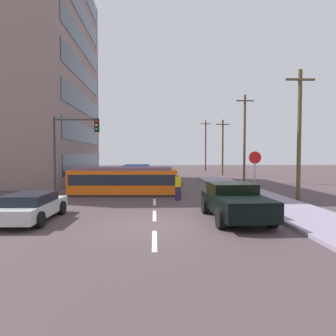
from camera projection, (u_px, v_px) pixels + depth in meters
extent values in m
plane|color=#493A3D|center=(154.00, 193.00, 21.75)|extent=(120.00, 120.00, 0.00)
cube|color=gray|center=(267.00, 200.00, 18.06)|extent=(3.20, 36.00, 0.14)
cube|color=silver|center=(154.00, 240.00, 9.77)|extent=(0.16, 2.40, 0.01)
cube|color=silver|center=(154.00, 216.00, 13.76)|extent=(0.16, 2.40, 0.01)
cube|color=silver|center=(154.00, 202.00, 17.75)|extent=(0.16, 2.40, 0.01)
cube|color=silver|center=(154.00, 186.00, 27.02)|extent=(0.16, 2.40, 0.01)
cube|color=silver|center=(154.00, 180.00, 33.01)|extent=(0.16, 2.40, 0.01)
cube|color=gray|center=(13.00, 76.00, 31.60)|extent=(14.55, 17.92, 22.40)
cube|color=#2D3847|center=(84.00, 163.00, 32.34)|extent=(0.06, 15.23, 1.92)
cube|color=#2D3847|center=(84.00, 133.00, 32.20)|extent=(0.06, 15.23, 1.92)
cube|color=#2D3847|center=(83.00, 104.00, 32.06)|extent=(0.06, 15.23, 1.92)
cube|color=#2D3847|center=(83.00, 73.00, 31.92)|extent=(0.06, 15.23, 1.92)
cube|color=#2D3847|center=(82.00, 43.00, 31.78)|extent=(0.06, 15.23, 1.92)
cube|color=#2D3847|center=(82.00, 12.00, 31.63)|extent=(0.06, 15.23, 1.92)
cube|color=orange|center=(124.00, 181.00, 20.90)|extent=(7.48, 2.82, 1.60)
cube|color=#2D2D2D|center=(124.00, 194.00, 20.94)|extent=(7.32, 2.69, 0.15)
cube|color=#664B69|center=(124.00, 168.00, 20.86)|extent=(6.72, 2.42, 0.20)
cube|color=#1E232D|center=(124.00, 179.00, 20.89)|extent=(7.18, 2.85, 0.71)
cube|color=#235096|center=(137.00, 173.00, 29.70)|extent=(2.62, 5.87, 1.50)
cube|color=black|center=(135.00, 172.00, 26.83)|extent=(2.25, 0.17, 0.90)
cube|color=black|center=(136.00, 170.00, 29.68)|extent=(2.64, 5.00, 0.60)
cylinder|color=black|center=(136.00, 180.00, 27.86)|extent=(2.57, 0.95, 0.90)
cylinder|color=black|center=(137.00, 177.00, 31.58)|extent=(2.57, 0.95, 0.90)
cylinder|color=#301E4C|center=(176.00, 194.00, 18.31)|extent=(0.16, 0.16, 0.85)
cylinder|color=#301E4C|center=(180.00, 194.00, 18.32)|extent=(0.16, 0.16, 0.85)
cylinder|color=yellow|center=(178.00, 182.00, 18.28)|extent=(0.36, 0.36, 0.60)
sphere|color=tan|center=(178.00, 175.00, 18.26)|extent=(0.22, 0.22, 0.22)
cube|color=brown|center=(181.00, 185.00, 18.35)|extent=(0.22, 0.14, 0.24)
cube|color=black|center=(235.00, 204.00, 12.86)|extent=(2.13, 5.05, 0.65)
cube|color=black|center=(231.00, 189.00, 13.38)|extent=(1.95, 1.95, 0.55)
cube|color=black|center=(246.00, 200.00, 11.47)|extent=(2.06, 2.30, 0.12)
cylinder|color=black|center=(205.00, 205.00, 14.29)|extent=(0.30, 0.81, 0.80)
cylinder|color=black|center=(246.00, 205.00, 14.43)|extent=(0.30, 0.81, 0.80)
cylinder|color=black|center=(221.00, 218.00, 11.30)|extent=(0.30, 0.81, 0.80)
cylinder|color=black|center=(272.00, 218.00, 11.44)|extent=(0.30, 0.81, 0.80)
cube|color=#BABCB7|center=(32.00, 209.00, 12.69)|extent=(1.78, 4.31, 0.55)
cube|color=black|center=(30.00, 198.00, 12.52)|extent=(1.61, 2.38, 0.40)
cylinder|color=black|center=(25.00, 208.00, 13.96)|extent=(0.23, 0.64, 0.64)
cylinder|color=black|center=(62.00, 208.00, 14.00)|extent=(0.23, 0.64, 0.64)
cylinder|color=black|center=(40.00, 220.00, 11.44)|extent=(0.23, 0.64, 0.64)
cube|color=black|center=(95.00, 182.00, 24.78)|extent=(1.87, 4.11, 0.55)
cube|color=black|center=(94.00, 177.00, 24.61)|extent=(1.70, 2.27, 0.40)
cylinder|color=black|center=(87.00, 183.00, 25.98)|extent=(0.23, 0.64, 0.64)
cylinder|color=black|center=(108.00, 183.00, 26.04)|extent=(0.23, 0.64, 0.64)
cylinder|color=black|center=(80.00, 186.00, 23.53)|extent=(0.23, 0.64, 0.64)
cylinder|color=black|center=(103.00, 186.00, 23.59)|extent=(0.23, 0.64, 0.64)
cube|color=black|center=(100.00, 177.00, 30.89)|extent=(1.92, 4.28, 0.55)
cube|color=black|center=(100.00, 173.00, 30.72)|extent=(1.76, 2.36, 0.40)
cylinder|color=black|center=(94.00, 178.00, 32.14)|extent=(0.22, 0.64, 0.64)
cylinder|color=black|center=(112.00, 178.00, 32.21)|extent=(0.22, 0.64, 0.64)
cylinder|color=black|center=(88.00, 180.00, 29.58)|extent=(0.22, 0.64, 0.64)
cylinder|color=black|center=(108.00, 180.00, 29.66)|extent=(0.22, 0.64, 0.64)
cylinder|color=gray|center=(255.00, 180.00, 18.34)|extent=(0.07, 0.07, 2.20)
cylinder|color=red|center=(255.00, 158.00, 18.28)|extent=(0.76, 0.04, 0.76)
cylinder|color=#333333|center=(55.00, 158.00, 18.53)|extent=(0.14, 0.14, 5.19)
cylinder|color=#333333|center=(75.00, 120.00, 18.48)|extent=(2.62, 0.10, 0.10)
cube|color=black|center=(97.00, 125.00, 18.56)|extent=(0.28, 0.24, 0.84)
sphere|color=red|center=(96.00, 121.00, 18.41)|extent=(0.16, 0.16, 0.16)
sphere|color=gold|center=(96.00, 125.00, 18.43)|extent=(0.16, 0.16, 0.16)
sphere|color=green|center=(96.00, 129.00, 18.44)|extent=(0.16, 0.16, 0.16)
cylinder|color=brown|center=(299.00, 135.00, 18.27)|extent=(0.24, 0.24, 7.99)
cube|color=brown|center=(300.00, 79.00, 18.12)|extent=(1.80, 0.12, 0.12)
cylinder|color=brown|center=(244.00, 139.00, 30.48)|extent=(0.24, 0.24, 8.91)
cube|color=brown|center=(245.00, 101.00, 30.31)|extent=(1.80, 0.12, 0.12)
cylinder|color=brown|center=(223.00, 148.00, 41.11)|extent=(0.24, 0.24, 7.61)
cube|color=brown|center=(223.00, 124.00, 40.97)|extent=(1.80, 0.12, 0.12)
cylinder|color=brown|center=(206.00, 146.00, 52.57)|extent=(0.24, 0.24, 8.87)
cube|color=brown|center=(206.00, 124.00, 52.40)|extent=(1.80, 0.12, 0.12)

